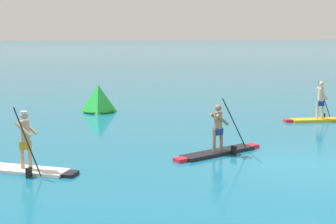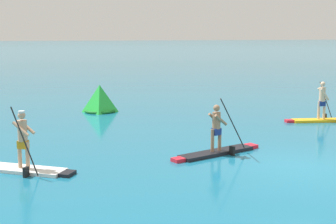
% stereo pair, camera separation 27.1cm
% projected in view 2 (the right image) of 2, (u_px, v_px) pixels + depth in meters
% --- Properties ---
extents(ground, '(440.00, 440.00, 0.00)m').
position_uv_depth(ground, '(300.00, 167.00, 13.72)').
color(ground, '#196B8C').
extents(paddleboarder_near_left, '(2.94, 2.00, 1.95)m').
position_uv_depth(paddleboarder_near_left, '(23.00, 159.00, 13.20)').
color(paddleboarder_near_left, white).
rests_on(paddleboarder_near_left, ground).
extents(paddleboarder_mid_center, '(3.28, 1.56, 1.90)m').
position_uv_depth(paddleboarder_mid_center, '(217.00, 144.00, 15.06)').
color(paddleboarder_mid_center, black).
rests_on(paddleboarder_mid_center, ground).
extents(paddleboarder_far_right, '(3.35, 0.93, 1.78)m').
position_uv_depth(paddleboarder_far_right, '(323.00, 113.00, 20.62)').
color(paddleboarder_far_right, yellow).
rests_on(paddleboarder_far_right, ground).
extents(race_marker_buoy, '(1.53, 1.53, 1.33)m').
position_uv_depth(race_marker_buoy, '(100.00, 100.00, 23.11)').
color(race_marker_buoy, green).
rests_on(race_marker_buoy, ground).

